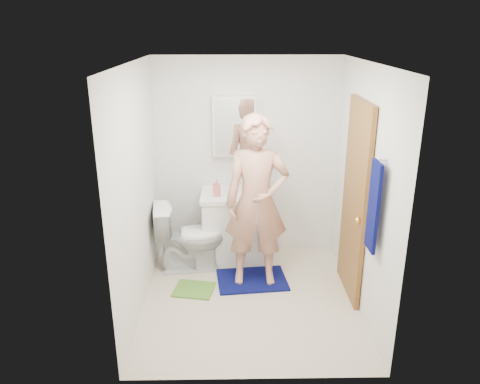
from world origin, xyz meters
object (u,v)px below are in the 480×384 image
Objects in this scene: towel at (374,207)px; man at (257,202)px; toothbrush_cup at (259,185)px; soap_dispenser at (217,188)px; toilet at (190,237)px; vanity_cabinet at (235,228)px; medicine_cabinet at (234,126)px.

man is at bearing 136.23° from towel.
towel reaches higher than toothbrush_cup.
toilet is at bearing -153.23° from soap_dispenser.
soap_dispenser is (-0.21, -0.09, 0.55)m from vanity_cabinet.
toilet reaches higher than vanity_cabinet.
man is (-0.95, 0.91, -0.30)m from towel.
toothbrush_cup is at bearing 84.42° from man.
toothbrush_cup is at bearing 22.27° from soap_dispenser.
man is at bearing -48.13° from soap_dispenser.
soap_dispenser is at bearing -123.50° from medicine_cabinet.
man reaches higher than towel.
man is at bearing -73.98° from medicine_cabinet.
soap_dispenser is 0.11× the size of man.
man reaches higher than toilet.
towel is 1.86m from toothbrush_cup.
soap_dispenser is at bearing -70.79° from toilet.
soap_dispenser reaches higher than toothbrush_cup.
soap_dispenser reaches higher than toilet.
towel reaches higher than toilet.
soap_dispenser is at bearing 131.56° from man.
toilet is 1.03m from toothbrush_cup.
soap_dispenser is (-1.39, 1.40, -0.30)m from towel.
soap_dispenser is (0.32, 0.16, 0.55)m from toilet.
toothbrush_cup is at bearing -20.16° from medicine_cabinet.
toilet is (-0.52, -0.25, 0.00)m from vanity_cabinet.
vanity_cabinet is 0.59m from soap_dispenser.
medicine_cabinet is at bearing 105.71° from man.
towel is 4.07× the size of soap_dispenser.
medicine_cabinet reaches higher than man.
medicine_cabinet is 0.87× the size of towel.
medicine_cabinet is 1.05m from man.
toilet is at bearing 156.27° from man.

